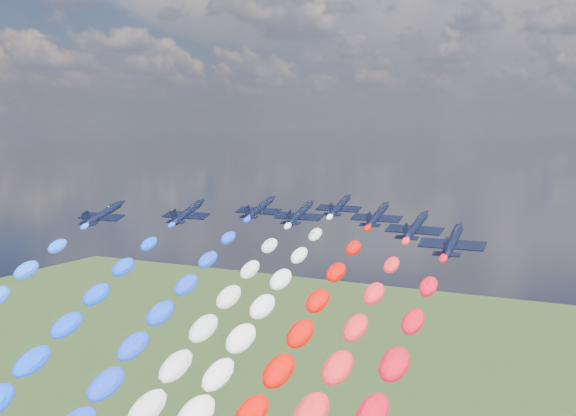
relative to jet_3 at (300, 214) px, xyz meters
The scene contains 9 objects.
jet_0 37.98m from the jet_3, 152.23° to the right, with size 9.66×12.96×2.86m, color black, non-canonical shape.
jet_1 22.14m from the jet_3, 157.99° to the right, with size 9.66×12.96×2.86m, color black, non-canonical shape.
jet_2 12.27m from the jet_3, 158.51° to the left, with size 9.66×12.96×2.86m, color black, non-canonical shape.
jet_3 is the anchor object (origin of this frame).
jet_4 16.13m from the jet_3, 84.29° to the left, with size 9.66×12.96×2.86m, color black, non-canonical shape.
trail_4 45.09m from the jet_3, 87.45° to the right, with size 5.71×99.48×56.35m, color white, non-canonical shape.
jet_5 14.97m from the jet_3, 16.84° to the left, with size 9.66×12.96×2.86m, color black, non-canonical shape.
jet_6 26.51m from the jet_3, 16.66° to the right, with size 9.66×12.96×2.86m, color black, non-canonical shape.
jet_7 40.18m from the jet_3, 29.79° to the right, with size 9.66×12.96×2.86m, color black, non-canonical shape.
Camera 1 is at (59.62, -114.07, 119.95)m, focal length 45.48 mm.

